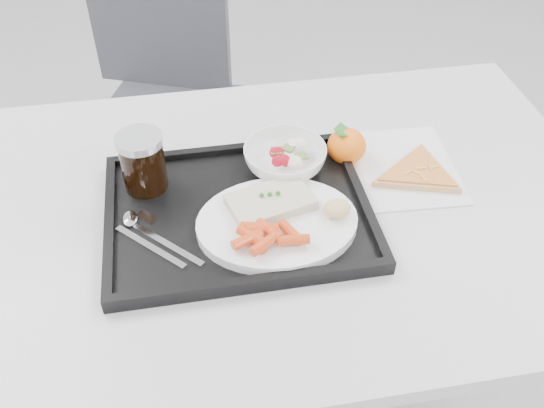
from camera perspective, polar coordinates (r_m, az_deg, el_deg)
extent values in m
cube|color=#A7A7AA|center=(1.09, 0.66, -0.45)|extent=(1.20, 0.80, 0.03)
cylinder|color=#47474C|center=(1.63, -20.81, -4.31)|extent=(0.04, 0.04, 0.72)
cylinder|color=#47474C|center=(1.73, 16.30, 0.12)|extent=(0.04, 0.04, 0.72)
cube|color=#37373D|center=(1.83, -9.53, 7.59)|extent=(0.54, 0.54, 0.04)
cube|color=#37373D|center=(1.87, -10.73, 17.17)|extent=(0.40, 0.18, 0.46)
cylinder|color=#47474C|center=(1.85, -13.98, -2.25)|extent=(0.03, 0.03, 0.43)
cylinder|color=#47474C|center=(1.84, -2.85, -0.95)|extent=(0.03, 0.03, 0.43)
cylinder|color=#47474C|center=(2.12, -13.91, 4.50)|extent=(0.03, 0.03, 0.43)
cylinder|color=#47474C|center=(2.12, -4.19, 5.66)|extent=(0.03, 0.03, 0.43)
cube|color=black|center=(1.05, -3.20, -0.88)|extent=(0.45, 0.35, 0.01)
cube|color=black|center=(1.17, -4.32, 5.14)|extent=(0.45, 0.02, 0.01)
cube|color=black|center=(0.93, -1.85, -7.26)|extent=(0.45, 0.02, 0.01)
cube|color=black|center=(1.08, 8.26, 1.02)|extent=(0.02, 0.32, 0.01)
cube|color=black|center=(1.05, -15.06, -1.73)|extent=(0.02, 0.32, 0.01)
cylinder|color=white|center=(1.01, 0.48, -1.83)|extent=(0.27, 0.27, 0.02)
cube|color=beige|center=(1.02, -0.16, 0.22)|extent=(0.16, 0.12, 0.02)
sphere|color=#236B1C|center=(1.01, -0.99, 0.86)|extent=(0.01, 0.01, 0.01)
sphere|color=#236B1C|center=(1.01, -0.21, 0.95)|extent=(0.01, 0.01, 0.01)
sphere|color=#236B1C|center=(1.02, 0.57, 1.04)|extent=(0.01, 0.01, 0.01)
ellipsoid|color=tan|center=(1.00, 6.14, -0.43)|extent=(0.05, 0.05, 0.03)
imported|color=white|center=(1.12, 1.23, 4.32)|extent=(0.15, 0.15, 0.05)
cylinder|color=black|center=(1.08, -12.03, 3.68)|extent=(0.08, 0.08, 0.10)
cylinder|color=#A5A8AD|center=(1.05, -12.43, 5.88)|extent=(0.08, 0.08, 0.01)
cube|color=silver|center=(1.00, -11.39, -3.97)|extent=(0.11, 0.12, 0.00)
ellipsoid|color=silver|center=(1.05, -13.23, -1.34)|extent=(0.05, 0.05, 0.01)
cube|color=silver|center=(1.00, -9.79, -3.79)|extent=(0.11, 0.12, 0.00)
cube|color=silver|center=(1.05, -11.70, -1.25)|extent=(0.04, 0.04, 0.00)
cube|color=silver|center=(1.17, 10.90, 3.36)|extent=(0.26, 0.25, 0.00)
ellipsoid|color=orange|center=(1.16, 7.04, 5.43)|extent=(0.09, 0.09, 0.07)
cube|color=#236B1C|center=(1.14, 7.16, 6.62)|extent=(0.05, 0.05, 0.02)
cube|color=#236B1C|center=(1.14, 7.16, 6.62)|extent=(0.05, 0.03, 0.02)
cylinder|color=tan|center=(1.16, 13.59, 2.82)|extent=(0.22, 0.22, 0.01)
cylinder|color=red|center=(1.16, 13.65, 3.13)|extent=(0.20, 0.20, 0.00)
cube|color=#EABC47|center=(1.14, 13.46, 2.88)|extent=(0.01, 0.01, 0.00)
cube|color=#EABC47|center=(1.16, 13.92, 3.29)|extent=(0.02, 0.00, 0.00)
cube|color=#EABC47|center=(1.14, 12.67, 2.90)|extent=(0.02, 0.01, 0.00)
cube|color=#EABC47|center=(1.16, 15.02, 3.37)|extent=(0.02, 0.00, 0.00)
cube|color=#EABC47|center=(1.16, 14.66, 3.38)|extent=(0.01, 0.02, 0.00)
cube|color=#EABC47|center=(1.13, 14.05, 2.37)|extent=(0.01, 0.02, 0.00)
cylinder|color=red|center=(0.96, -0.90, -2.37)|extent=(0.05, 0.02, 0.02)
cylinder|color=red|center=(0.95, -1.93, -3.04)|extent=(0.05, 0.05, 0.02)
cylinder|color=red|center=(0.95, -2.38, -3.41)|extent=(0.05, 0.03, 0.02)
cylinder|color=red|center=(0.94, -0.75, -3.79)|extent=(0.05, 0.04, 0.02)
cylinder|color=red|center=(0.96, -0.24, -2.49)|extent=(0.04, 0.05, 0.02)
cylinder|color=red|center=(0.96, -1.45, -2.19)|extent=(0.05, 0.03, 0.02)
cylinder|color=red|center=(0.95, -1.52, -3.37)|extent=(0.03, 0.05, 0.02)
cylinder|color=red|center=(0.95, -2.33, -3.37)|extent=(0.05, 0.04, 0.02)
cylinder|color=red|center=(0.96, 1.78, -2.66)|extent=(0.04, 0.05, 0.02)
cylinder|color=red|center=(0.95, 2.03, -3.39)|extent=(0.05, 0.02, 0.02)
sphere|color=#A80A1A|center=(1.11, 0.27, 4.84)|extent=(0.02, 0.02, 0.02)
sphere|color=#A80A1A|center=(1.09, 1.16, 4.17)|extent=(0.02, 0.02, 0.02)
sphere|color=#A80A1A|center=(1.09, 0.49, 4.05)|extent=(0.02, 0.02, 0.02)
sphere|color=#A80A1A|center=(1.09, 0.63, 4.09)|extent=(0.02, 0.02, 0.02)
sphere|color=#A80A1A|center=(1.11, 0.60, 4.87)|extent=(0.02, 0.02, 0.02)
sphere|color=#A80A1A|center=(1.09, 1.29, 4.05)|extent=(0.02, 0.02, 0.02)
ellipsoid|color=silver|center=(1.09, 2.15, 3.91)|extent=(0.03, 0.03, 0.02)
ellipsoid|color=silver|center=(1.13, 2.05, 5.48)|extent=(0.03, 0.03, 0.02)
ellipsoid|color=silver|center=(1.13, 2.63, 5.56)|extent=(0.03, 0.03, 0.02)
cube|color=#597A31|center=(1.11, 0.42, 5.03)|extent=(0.02, 0.02, 0.00)
cube|color=#597A31|center=(1.11, 1.55, 5.29)|extent=(0.03, 0.03, 0.00)
cube|color=#597A31|center=(1.10, 2.83, 4.53)|extent=(0.02, 0.02, 0.00)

